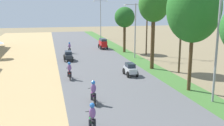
# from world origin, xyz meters

# --- Properties ---
(median_tree_second) EXTENTS (4.14, 4.14, 9.10)m
(median_tree_second) POSITION_xyz_m (5.53, 13.92, 6.54)
(median_tree_second) COLOR #4C351E
(median_tree_second) RESTS_ON median_strip
(median_tree_third) EXTENTS (3.22, 3.22, 8.79)m
(median_tree_third) POSITION_xyz_m (5.57, 21.87, 6.90)
(median_tree_third) COLOR #4C351E
(median_tree_third) RESTS_ON median_strip
(median_tree_fourth) EXTENTS (3.00, 3.00, 6.76)m
(median_tree_fourth) POSITION_xyz_m (5.76, 33.26, 5.22)
(median_tree_fourth) COLOR #4C351E
(median_tree_fourth) RESTS_ON median_strip
(streetlamp_near) EXTENTS (3.16, 0.20, 8.12)m
(streetlamp_near) POSITION_xyz_m (5.80, 11.08, 4.72)
(streetlamp_near) COLOR gray
(streetlamp_near) RESTS_ON median_strip
(streetlamp_mid) EXTENTS (3.16, 0.20, 7.17)m
(streetlamp_mid) POSITION_xyz_m (5.80, 28.44, 4.23)
(streetlamp_mid) COLOR gray
(streetlamp_mid) RESTS_ON median_strip
(streetlamp_far) EXTENTS (3.16, 0.20, 8.26)m
(streetlamp_far) POSITION_xyz_m (5.80, 51.73, 4.79)
(streetlamp_far) COLOR gray
(streetlamp_far) RESTS_ON median_strip
(utility_pole_near) EXTENTS (1.80, 0.20, 9.92)m
(utility_pole_near) POSITION_xyz_m (8.25, 30.55, 5.15)
(utility_pole_near) COLOR brown
(utility_pole_near) RESTS_ON ground
(utility_pole_far) EXTENTS (1.80, 0.20, 9.15)m
(utility_pole_far) POSITION_xyz_m (7.68, 19.64, 4.76)
(utility_pole_far) COLOR brown
(utility_pole_far) RESTS_ON ground
(car_hatchback_silver) EXTENTS (1.04, 2.00, 1.23)m
(car_hatchback_silver) POSITION_xyz_m (2.31, 19.48, 0.75)
(car_hatchback_silver) COLOR #B7BCC1
(car_hatchback_silver) RESTS_ON road_strip
(car_sedan_charcoal) EXTENTS (1.10, 2.26, 1.19)m
(car_sedan_charcoal) POSITION_xyz_m (-3.06, 28.55, 0.74)
(car_sedan_charcoal) COLOR #282D33
(car_sedan_charcoal) RESTS_ON road_strip
(car_van_red) EXTENTS (1.19, 2.41, 1.67)m
(car_van_red) POSITION_xyz_m (3.23, 37.12, 1.02)
(car_van_red) COLOR red
(car_van_red) RESTS_ON road_strip
(motorbike_ahead_second) EXTENTS (0.54, 1.80, 1.66)m
(motorbike_ahead_second) POSITION_xyz_m (-3.33, 8.54, 0.86)
(motorbike_ahead_second) COLOR black
(motorbike_ahead_second) RESTS_ON road_strip
(motorbike_ahead_third) EXTENTS (0.54, 1.80, 1.66)m
(motorbike_ahead_third) POSITION_xyz_m (-2.54, 12.77, 0.86)
(motorbike_ahead_third) COLOR black
(motorbike_ahead_third) RESTS_ON road_strip
(motorbike_ahead_fourth) EXTENTS (0.54, 1.80, 1.66)m
(motorbike_ahead_fourth) POSITION_xyz_m (-3.64, 19.60, 0.86)
(motorbike_ahead_fourth) COLOR black
(motorbike_ahead_fourth) RESTS_ON road_strip
(motorbike_ahead_fifth) EXTENTS (0.54, 1.80, 1.66)m
(motorbike_ahead_fifth) POSITION_xyz_m (-2.44, 34.08, 0.86)
(motorbike_ahead_fifth) COLOR black
(motorbike_ahead_fifth) RESTS_ON road_strip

